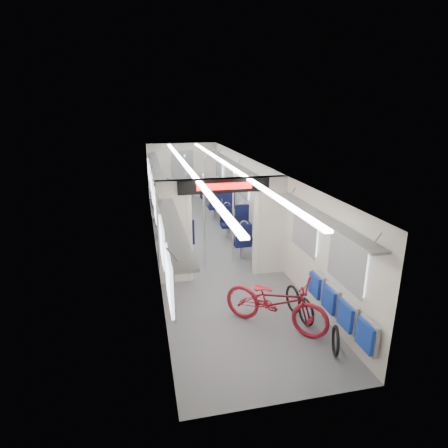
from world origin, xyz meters
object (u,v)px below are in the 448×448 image
object	(u,v)px
seat_bay_near_right	(243,229)
stanchion_near_left	(204,222)
seat_bay_far_left	(165,198)
bicycle	(276,301)
stanchion_far_left	(186,191)
stanchion_near_right	(233,219)
stanchion_far_right	(205,191)
bike_hoop_a	(335,342)
flip_bench	(339,307)
bike_hoop_b	(306,313)
seat_bay_far_right	(216,198)
seat_bay_near_left	(173,226)
bike_hoop_c	(293,300)

from	to	relation	value
seat_bay_near_right	stanchion_near_left	distance (m)	1.80
seat_bay_near_right	seat_bay_far_left	xyz separation A→B (m)	(-1.87, 4.04, 0.02)
bicycle	seat_bay_far_left	xyz separation A→B (m)	(-1.38, 8.04, 0.04)
stanchion_far_left	stanchion_near_left	bearing A→B (deg)	-89.98
stanchion_near_right	stanchion_far_right	xyz separation A→B (m)	(-0.11, 3.31, 0.00)
bike_hoop_a	stanchion_far_right	size ratio (longest dim) A/B	0.21
flip_bench	bicycle	bearing A→B (deg)	149.56
stanchion_far_left	seat_bay_near_right	bearing A→B (deg)	-61.60
bike_hoop_b	stanchion_far_left	size ratio (longest dim) A/B	0.23
flip_bench	bike_hoop_a	size ratio (longest dim) A/B	4.22
bike_hoop_b	seat_bay_far_right	distance (m)	7.73
bicycle	seat_bay_far_left	size ratio (longest dim) A/B	0.93
bicycle	seat_bay_near_left	bearing A→B (deg)	58.36
seat_bay_far_right	bike_hoop_c	bearing A→B (deg)	-89.83
bike_hoop_b	stanchion_near_left	bearing A→B (deg)	114.62
bike_hoop_b	bike_hoop_c	distance (m)	0.47
bike_hoop_b	seat_bay_near_left	world-z (taller)	seat_bay_near_left
seat_bay_near_right	stanchion_near_right	distance (m)	1.36
flip_bench	bike_hoop_b	world-z (taller)	flip_bench
seat_bay_near_left	seat_bay_near_right	bearing A→B (deg)	-17.57
flip_bench	stanchion_near_left	bearing A→B (deg)	116.31
bicycle	seat_bay_far_right	world-z (taller)	seat_bay_far_right
stanchion_near_right	stanchion_far_left	world-z (taller)	same
stanchion_near_left	stanchion_near_right	bearing A→B (deg)	3.69
stanchion_near_left	seat_bay_near_left	bearing A→B (deg)	109.37
bike_hoop_b	seat_bay_far_left	size ratio (longest dim) A/B	0.25
flip_bench	stanchion_near_right	distance (m)	3.63
bicycle	seat_bay_far_left	distance (m)	8.16
bike_hoop_a	bike_hoop_c	size ratio (longest dim) A/B	0.91
seat_bay_far_left	bike_hoop_a	bearing A→B (deg)	-77.17
bike_hoop_c	stanchion_far_left	size ratio (longest dim) A/B	0.23
bike_hoop_a	bike_hoop_b	world-z (taller)	bike_hoop_b
bike_hoop_b	stanchion_far_right	world-z (taller)	stanchion_far_right
bike_hoop_c	stanchion_near_left	size ratio (longest dim) A/B	0.23
bicycle	stanchion_far_left	xyz separation A→B (m)	(-0.78, 6.34, 0.64)
bike_hoop_b	stanchion_near_right	size ratio (longest dim) A/B	0.23
seat_bay_near_right	seat_bay_far_right	xyz separation A→B (m)	(0.00, 3.67, 0.01)
bicycle	seat_bay_far_right	bearing A→B (deg)	37.97
stanchion_near_left	stanchion_far_right	world-z (taller)	same
flip_bench	stanchion_near_right	size ratio (longest dim) A/B	0.91
flip_bench	seat_bay_near_right	size ratio (longest dim) A/B	1.07
bike_hoop_c	stanchion_far_left	distance (m)	6.13
seat_bay_near_right	stanchion_far_right	world-z (taller)	stanchion_far_right
flip_bench	bike_hoop_a	distance (m)	0.59
stanchion_far_left	seat_bay_near_left	bearing A→B (deg)	-108.99
stanchion_far_right	seat_bay_near_right	bearing A→B (deg)	-73.63
seat_bay_near_right	stanchion_far_right	size ratio (longest dim) A/B	0.85
seat_bay_far_left	stanchion_near_right	size ratio (longest dim) A/B	0.90
seat_bay_near_left	flip_bench	bearing A→B (deg)	-65.93
bike_hoop_c	seat_bay_near_right	bearing A→B (deg)	90.34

